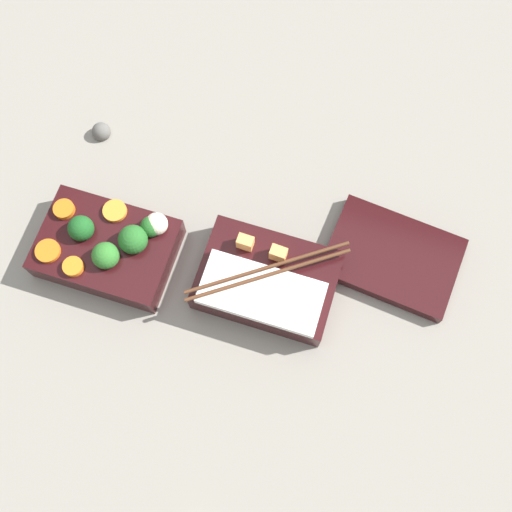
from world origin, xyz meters
TOP-DOWN VIEW (x-y plane):
  - ground_plane at (0.00, 0.00)m, footprint 3.00×3.00m
  - bento_tray_vegetable at (-0.11, -0.03)m, footprint 0.18×0.13m
  - bento_tray_rice at (0.11, -0.01)m, footprint 0.19×0.14m
  - bento_lid at (0.27, 0.08)m, footprint 0.19×0.14m
  - pebble_1 at (-0.19, 0.15)m, footprint 0.03×0.03m

SIDE VIEW (x-z plane):
  - ground_plane at x=0.00m, z-range 0.00..0.00m
  - pebble_1 at x=-0.19m, z-range -0.01..0.02m
  - bento_lid at x=0.27m, z-range 0.00..0.02m
  - bento_tray_rice at x=0.11m, z-range -0.01..0.06m
  - bento_tray_vegetable at x=-0.11m, z-range -0.01..0.06m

